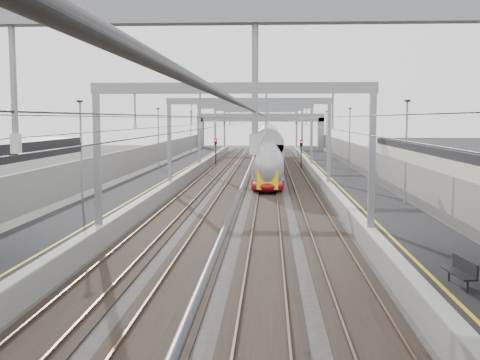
# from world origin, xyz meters

# --- Properties ---
(platform_left) EXTENTS (4.00, 120.00, 1.00)m
(platform_left) POSITION_xyz_m (-8.00, 45.00, 0.50)
(platform_left) COLOR black
(platform_left) RESTS_ON ground
(platform_right) EXTENTS (4.00, 120.00, 1.00)m
(platform_right) POSITION_xyz_m (8.00, 45.00, 0.50)
(platform_right) COLOR black
(platform_right) RESTS_ON ground
(tracks) EXTENTS (11.40, 140.00, 0.20)m
(tracks) POSITION_xyz_m (0.00, 45.00, 0.05)
(tracks) COLOR black
(tracks) RESTS_ON ground
(overhead_line) EXTENTS (13.00, 140.00, 6.60)m
(overhead_line) POSITION_xyz_m (0.00, 51.62, 6.14)
(overhead_line) COLOR gray
(overhead_line) RESTS_ON platform_left
(overbridge) EXTENTS (22.00, 2.20, 6.90)m
(overbridge) POSITION_xyz_m (0.00, 100.00, 5.31)
(overbridge) COLOR gray
(overbridge) RESTS_ON ground
(wall_left) EXTENTS (0.30, 120.00, 3.20)m
(wall_left) POSITION_xyz_m (-11.20, 45.00, 1.60)
(wall_left) COLOR gray
(wall_left) RESTS_ON ground
(wall_right) EXTENTS (0.30, 120.00, 3.20)m
(wall_right) POSITION_xyz_m (11.20, 45.00, 1.60)
(wall_right) COLOR gray
(wall_right) RESTS_ON ground
(train) EXTENTS (2.62, 47.82, 4.15)m
(train) POSITION_xyz_m (1.50, 62.91, 2.04)
(train) COLOR maroon
(train) RESTS_ON ground
(bench) EXTENTS (0.63, 1.67, 0.84)m
(bench) POSITION_xyz_m (7.37, 12.32, 1.50)
(bench) COLOR black
(bench) RESTS_ON platform_right
(signal_green) EXTENTS (0.32, 0.32, 3.48)m
(signal_green) POSITION_xyz_m (-5.20, 70.66, 2.42)
(signal_green) COLOR black
(signal_green) RESTS_ON ground
(signal_red_near) EXTENTS (0.32, 0.32, 3.48)m
(signal_red_near) POSITION_xyz_m (3.20, 68.28, 2.42)
(signal_red_near) COLOR black
(signal_red_near) RESTS_ON ground
(signal_red_far) EXTENTS (0.32, 0.32, 3.48)m
(signal_red_far) POSITION_xyz_m (5.40, 66.52, 2.42)
(signal_red_far) COLOR black
(signal_red_far) RESTS_ON ground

